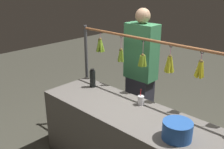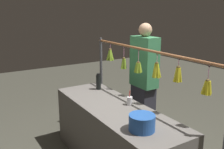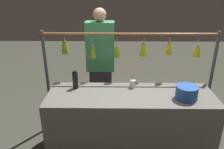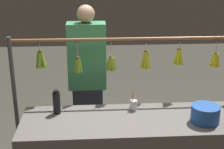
{
  "view_description": "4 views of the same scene",
  "coord_description": "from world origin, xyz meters",
  "views": [
    {
      "loc": [
        -1.56,
        1.88,
        2.12
      ],
      "look_at": [
        0.22,
        0.0,
        1.16
      ],
      "focal_mm": 41.45,
      "sensor_mm": 36.0,
      "label": 1
    },
    {
      "loc": [
        -2.44,
        1.55,
        1.98
      ],
      "look_at": [
        0.07,
        0.0,
        1.21
      ],
      "focal_mm": 40.72,
      "sensor_mm": 36.0,
      "label": 2
    },
    {
      "loc": [
        0.2,
        2.49,
        2.11
      ],
      "look_at": [
        0.24,
        0.0,
        1.08
      ],
      "focal_mm": 35.88,
      "sensor_mm": 36.0,
      "label": 3
    },
    {
      "loc": [
        0.38,
        2.8,
        2.25
      ],
      "look_at": [
        0.19,
        0.0,
        1.27
      ],
      "focal_mm": 53.56,
      "sensor_mm": 36.0,
      "label": 4
    }
  ],
  "objects": [
    {
      "name": "drink_cup",
      "position": [
        -0.04,
        -0.19,
        0.87
      ],
      "size": [
        0.07,
        0.07,
        0.18
      ],
      "color": "silver",
      "rests_on": "market_counter"
    },
    {
      "name": "display_rack",
      "position": [
        0.0,
        -0.48,
        1.09
      ],
      "size": [
        2.43,
        0.12,
        1.51
      ],
      "color": "#4C4C51",
      "rests_on": "ground"
    },
    {
      "name": "ground_plane",
      "position": [
        0.0,
        0.0,
        0.0
      ],
      "size": [
        12.0,
        12.0,
        0.0
      ],
      "primitive_type": "plane",
      "color": "#414035"
    },
    {
      "name": "water_bottle",
      "position": [
        0.72,
        -0.17,
        0.93
      ],
      "size": [
        0.07,
        0.07,
        0.24
      ],
      "color": "black",
      "rests_on": "market_counter"
    },
    {
      "name": "market_counter",
      "position": [
        0.0,
        0.0,
        0.41
      ],
      "size": [
        2.09,
        0.69,
        0.82
      ],
      "primitive_type": "cube",
      "color": "#66605B",
      "rests_on": "ground"
    },
    {
      "name": "blue_bucket",
      "position": [
        -0.66,
        0.1,
        0.9
      ],
      "size": [
        0.26,
        0.26,
        0.16
      ],
      "primitive_type": "cylinder",
      "color": "#2656A9",
      "rests_on": "market_counter"
    },
    {
      "name": "vendor_person",
      "position": [
        0.42,
        -0.78,
        0.88
      ],
      "size": [
        0.42,
        0.23,
        1.78
      ],
      "color": "#2D2D38",
      "rests_on": "ground"
    }
  ]
}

